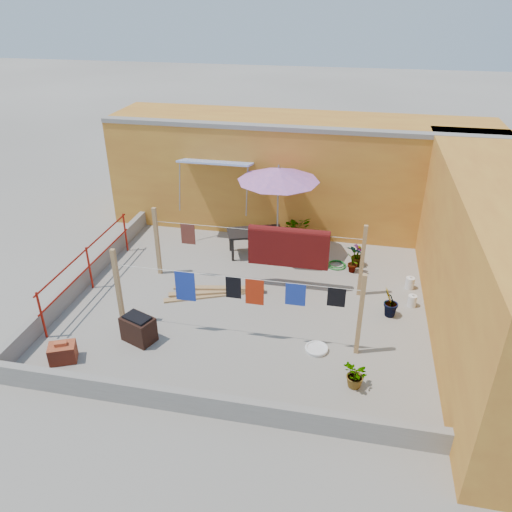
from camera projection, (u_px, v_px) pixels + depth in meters
name	position (u px, v px, depth m)	size (l,w,h in m)	color
ground	(249.00, 301.00, 11.64)	(80.00, 80.00, 0.00)	#9E998E
wall_back	(298.00, 172.00, 14.84)	(11.00, 3.27, 3.21)	gold
wall_right	(502.00, 262.00, 9.96)	(2.40, 9.00, 3.20)	gold
parapet_front	(204.00, 404.00, 8.45)	(8.30, 0.16, 0.44)	gray
parapet_left	(87.00, 275.00, 12.26)	(0.16, 7.30, 0.44)	gray
red_railing	(88.00, 262.00, 11.81)	(0.05, 4.20, 1.10)	maroon
clothesline_rig	(281.00, 253.00, 11.52)	(5.09, 2.35, 1.80)	tan
patio_umbrella	(279.00, 175.00, 12.58)	(2.74, 2.74, 2.54)	gray
outdoor_table	(255.00, 233.00, 13.40)	(1.63, 1.19, 0.69)	black
brick_stack	(63.00, 353.00, 9.69)	(0.61, 0.54, 0.44)	#A93C27
lumber_pile	(215.00, 292.00, 11.85)	(2.27, 1.04, 0.14)	tan
brazier	(139.00, 329.00, 10.21)	(0.77, 0.65, 0.59)	black
white_basin	(317.00, 349.00, 10.02)	(0.48, 0.48, 0.08)	silver
water_jug_a	(410.00, 283.00, 12.06)	(0.21, 0.21, 0.33)	silver
water_jug_b	(412.00, 301.00, 11.38)	(0.20, 0.20, 0.31)	silver
green_hose	(337.00, 265.00, 13.08)	(0.51, 0.51, 0.08)	#186D22
plant_back_a	(296.00, 230.00, 14.09)	(0.75, 0.65, 0.83)	#1A5C1B
plant_back_b	(358.00, 255.00, 12.97)	(0.34, 0.34, 0.60)	#1A5C1B
plant_right_a	(354.00, 258.00, 12.64)	(0.41, 0.28, 0.78)	#1A5C1B
plant_right_b	(390.00, 303.00, 10.91)	(0.40, 0.32, 0.73)	#1A5C1B
plant_right_c	(356.00, 376.00, 8.99)	(0.48, 0.42, 0.54)	#1A5C1B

